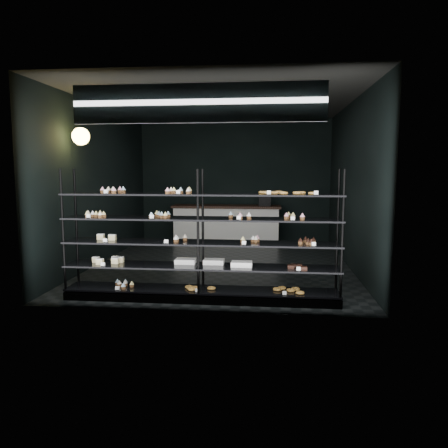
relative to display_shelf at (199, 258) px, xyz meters
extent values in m
cube|color=black|center=(0.07, 2.45, -0.62)|extent=(5.00, 6.00, 0.01)
cube|color=black|center=(0.07, 2.45, 2.57)|extent=(5.00, 6.00, 0.01)
cube|color=black|center=(0.07, 5.45, 0.97)|extent=(5.00, 0.01, 3.20)
cube|color=black|center=(0.07, -0.55, 0.97)|extent=(5.00, 0.01, 3.20)
cube|color=black|center=(-2.43, 2.45, 0.97)|extent=(0.01, 6.00, 3.20)
cube|color=black|center=(2.57, 2.45, 0.97)|extent=(0.01, 6.00, 3.20)
cube|color=black|center=(0.02, 0.00, -0.57)|extent=(4.00, 0.50, 0.12)
cylinder|color=black|center=(-1.95, -0.22, 0.36)|extent=(0.04, 0.04, 1.85)
cylinder|color=black|center=(-1.95, 0.22, 0.36)|extent=(0.04, 0.04, 1.85)
cylinder|color=black|center=(0.02, -0.22, 0.36)|extent=(0.04, 0.04, 1.85)
cylinder|color=black|center=(0.02, 0.22, 0.36)|extent=(0.04, 0.04, 1.85)
cylinder|color=black|center=(1.99, -0.22, 0.36)|extent=(0.04, 0.04, 1.85)
cylinder|color=black|center=(1.99, 0.22, 0.36)|extent=(0.04, 0.04, 1.85)
cube|color=black|center=(0.02, 0.00, -0.48)|extent=(4.00, 0.50, 0.03)
cube|color=black|center=(0.02, 0.00, -0.13)|extent=(4.00, 0.50, 0.02)
cube|color=black|center=(0.02, 0.00, 0.22)|extent=(4.00, 0.50, 0.02)
cube|color=black|center=(0.02, 0.00, 0.57)|extent=(4.00, 0.50, 0.02)
cube|color=black|center=(0.02, 0.00, 0.92)|extent=(4.00, 0.50, 0.02)
cube|color=white|center=(-1.30, -0.18, 0.96)|extent=(0.06, 0.04, 0.06)
cube|color=white|center=(-0.29, -0.18, 0.96)|extent=(0.06, 0.04, 0.06)
cube|color=white|center=(1.01, -0.18, 0.96)|extent=(0.05, 0.04, 0.06)
cube|color=white|center=(1.58, -0.18, 0.96)|extent=(0.06, 0.04, 0.06)
cube|color=white|center=(-1.53, -0.18, 0.61)|extent=(0.06, 0.04, 0.06)
cube|color=white|center=(-0.64, -0.18, 0.61)|extent=(0.05, 0.04, 0.06)
cube|color=white|center=(0.56, -0.18, 0.61)|extent=(0.06, 0.04, 0.06)
cube|color=white|center=(1.35, -0.18, 0.61)|extent=(0.06, 0.04, 0.06)
cube|color=white|center=(-1.38, -0.18, 0.26)|extent=(0.06, 0.04, 0.06)
cube|color=white|center=(-0.39, -0.18, 0.26)|extent=(0.06, 0.04, 0.06)
cube|color=white|center=(0.69, -0.18, 0.26)|extent=(0.05, 0.04, 0.06)
cube|color=white|center=(1.58, -0.18, 0.26)|extent=(0.06, 0.04, 0.06)
cube|color=white|center=(-1.42, -0.18, -0.09)|extent=(0.06, 0.04, 0.06)
cube|color=white|center=(1.38, -0.18, -0.09)|extent=(0.06, 0.04, 0.06)
cube|color=white|center=(-1.15, -0.18, -0.44)|extent=(0.06, 0.04, 0.06)
cube|color=white|center=(-0.03, -0.18, -0.44)|extent=(0.05, 0.04, 0.06)
cube|color=white|center=(1.25, -0.18, -0.44)|extent=(0.06, 0.04, 0.06)
cube|color=#0C1240|center=(0.07, -0.47, 2.12)|extent=(3.20, 0.04, 0.45)
cube|color=white|center=(0.07, -0.49, 2.12)|extent=(3.30, 0.02, 0.50)
cylinder|color=black|center=(-2.13, 0.92, 2.26)|extent=(0.01, 0.01, 0.59)
sphere|color=#F3C655|center=(-2.13, 0.92, 1.82)|extent=(0.29, 0.29, 0.29)
cube|color=silver|center=(-0.10, 4.95, -0.17)|extent=(2.66, 0.60, 0.92)
cube|color=black|center=(-0.10, 4.95, 0.32)|extent=(2.77, 0.65, 0.06)
cube|color=black|center=(0.88, 4.95, 0.48)|extent=(0.30, 0.30, 0.25)
camera|label=1|loc=(1.02, -6.16, 1.28)|focal=35.00mm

